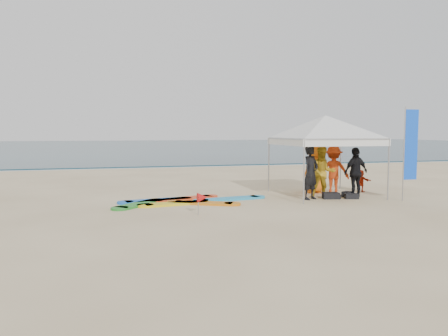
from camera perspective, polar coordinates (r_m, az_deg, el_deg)
name	(u,v)px	position (r m, az deg, el deg)	size (l,w,h in m)	color
ground	(257,220)	(11.75, 4.32, -6.85)	(120.00, 120.00, 0.00)	beige
ocean	(131,146)	(70.99, -12.11, 2.81)	(160.00, 84.00, 0.08)	#0C2633
shoreline_foam	(166,167)	(29.40, -7.63, 0.14)	(160.00, 1.20, 0.01)	silver
person_black_a	(311,172)	(15.47, 11.27, -0.56)	(0.69, 0.45, 1.90)	black
person_yellow	(323,172)	(15.88, 12.80, -0.56)	(0.89, 0.70, 1.84)	#B88D1A
person_orange_a	(333,170)	(16.85, 14.09, -0.30)	(1.18, 0.68, 1.83)	red
person_black_b	(356,172)	(16.46, 16.82, -0.53)	(1.06, 0.44, 1.80)	black
person_orange_b	(315,169)	(17.13, 11.79, -0.08)	(0.92, 0.60, 1.89)	orange
person_seated	(361,181)	(17.97, 17.45, -1.61)	(0.80, 0.26, 0.87)	red
canopy_tent	(325,116)	(16.48, 13.11, 6.69)	(4.48, 4.48, 3.38)	#A5A5A8
feather_flag	(410,146)	(16.09, 23.15, 2.67)	(0.54, 0.04, 3.20)	#A5A5A8
marker_pennant	(202,198)	(12.42, -2.85, -3.89)	(0.28, 0.28, 0.64)	#A5A5A8
gear_pile	(338,196)	(16.03, 14.68, -3.51)	(1.31, 0.83, 0.22)	black
surfboard_spread	(183,201)	(14.71, -5.42, -4.36)	(5.06, 2.32, 0.07)	blue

